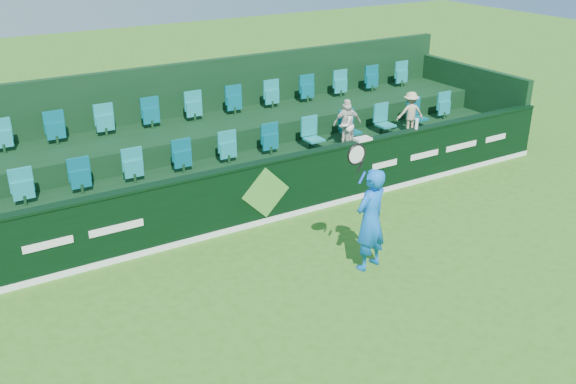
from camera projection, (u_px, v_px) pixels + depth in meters
ground at (385, 315)px, 10.29m from camera, size 60.00×60.00×0.00m
sponsor_hoarding at (263, 192)px, 13.16m from camera, size 16.00×0.25×1.35m
stand_tier_front at (239, 186)px, 14.13m from camera, size 16.00×2.00×0.80m
stand_tier_back at (203, 151)px, 15.52m from camera, size 16.00×1.80×1.30m
stand_rear at (194, 124)px, 15.64m from camera, size 16.00×4.10×2.60m
seat_row_front at (230, 151)px, 14.17m from camera, size 13.50×0.50×0.60m
seat_row_back at (195, 110)px, 15.38m from camera, size 13.50×0.50×0.60m
tennis_player at (370, 219)px, 11.32m from camera, size 1.10×0.61×2.56m
spectator_left at (346, 125)px, 15.14m from camera, size 0.64×0.58×1.07m
spectator_middle at (347, 123)px, 15.14m from camera, size 0.73×0.46×1.16m
spectator_right at (410, 113)px, 16.10m from camera, size 0.78×0.59×1.07m
towel at (363, 139)px, 14.08m from camera, size 0.37×0.24×0.06m
drinks_bottle at (417, 124)px, 14.78m from camera, size 0.08×0.08×0.25m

